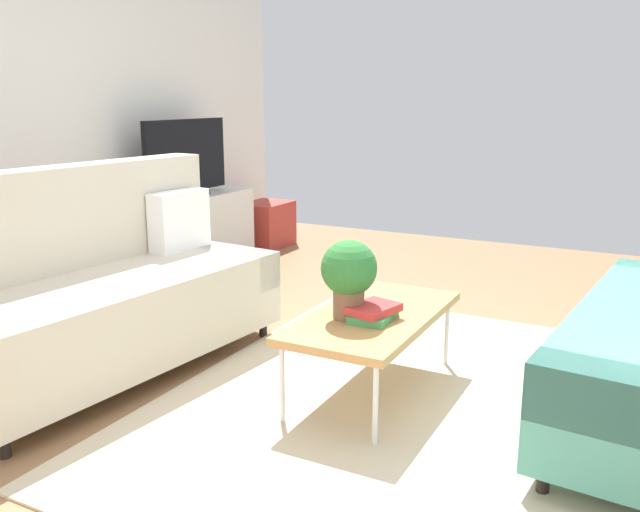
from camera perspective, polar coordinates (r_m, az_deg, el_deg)
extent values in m
plane|color=#936B47|center=(3.54, 5.76, -11.14)|extent=(7.68, 7.68, 0.00)
cube|color=beige|center=(3.40, 7.22, -12.17)|extent=(2.90, 2.20, 0.01)
cube|color=beige|center=(3.80, -17.16, -4.77)|extent=(1.97, 1.02, 0.44)
cube|color=beige|center=(3.93, -20.65, 3.08)|extent=(1.91, 0.39, 0.56)
cube|color=beige|center=(4.34, -8.64, -0.59)|extent=(0.28, 0.86, 0.22)
cylinder|color=black|center=(4.25, -4.83, -6.13)|extent=(0.05, 0.05, 0.10)
cylinder|color=black|center=(3.19, -25.14, -14.36)|extent=(0.05, 0.05, 0.10)
cylinder|color=black|center=(4.68, -11.43, -4.50)|extent=(0.05, 0.05, 0.10)
cube|color=white|center=(4.24, -11.80, 2.98)|extent=(0.41, 0.18, 0.36)
cylinder|color=black|center=(2.80, 18.34, -17.69)|extent=(0.05, 0.05, 0.10)
cylinder|color=black|center=(4.37, 24.28, -6.75)|extent=(0.05, 0.05, 0.10)
cube|color=#B7844C|center=(3.36, 4.51, -5.14)|extent=(1.10, 0.56, 0.04)
cylinder|color=silver|center=(3.12, -3.23, -10.78)|extent=(0.02, 0.02, 0.38)
cylinder|color=silver|center=(3.95, 4.26, -5.50)|extent=(0.02, 0.02, 0.38)
cylinder|color=silver|center=(2.93, 4.71, -12.47)|extent=(0.02, 0.02, 0.38)
cylinder|color=silver|center=(3.80, 10.67, -6.46)|extent=(0.02, 0.02, 0.38)
cube|color=silver|center=(5.89, -11.12, 1.92)|extent=(1.40, 0.44, 0.64)
cube|color=black|center=(5.83, -11.12, 5.19)|extent=(0.36, 0.20, 0.04)
cube|color=black|center=(5.79, -11.26, 8.32)|extent=(1.00, 0.05, 0.60)
cube|color=#B2382D|center=(6.74, -4.58, 2.68)|extent=(0.52, 0.40, 0.44)
cylinder|color=brown|center=(3.26, 2.44, -4.05)|extent=(0.15, 0.15, 0.14)
sphere|color=#2D7233|center=(3.21, 2.47, -1.02)|extent=(0.27, 0.27, 0.27)
cube|color=#3F8C4C|center=(3.24, 4.51, -5.11)|extent=(0.25, 0.19, 0.04)
cube|color=red|center=(3.23, 4.52, -4.47)|extent=(0.28, 0.23, 0.04)
cylinder|color=#4C72B2|center=(5.43, -15.55, 5.02)|extent=(0.12, 0.12, 0.16)
cylinder|color=#33B29E|center=(5.56, -14.30, 5.10)|extent=(0.11, 0.11, 0.13)
cylinder|color=purple|center=(5.62, -12.50, 5.40)|extent=(0.05, 0.05, 0.15)
cylinder|color=#3359B2|center=(5.70, -11.88, 5.56)|extent=(0.05, 0.05, 0.16)
cylinder|color=purple|center=(5.77, -11.25, 5.99)|extent=(0.04, 0.04, 0.22)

